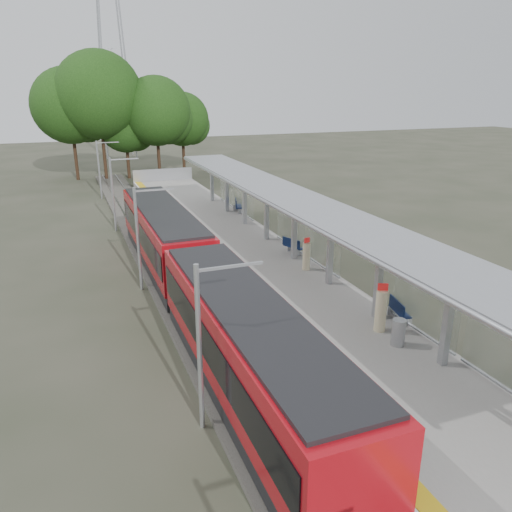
{
  "coord_description": "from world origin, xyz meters",
  "views": [
    {
      "loc": [
        -9.45,
        -5.77,
        10.08
      ],
      "look_at": [
        -1.19,
        15.57,
        2.3
      ],
      "focal_mm": 35.0,
      "sensor_mm": 36.0,
      "label": 1
    }
  ],
  "objects_px": {
    "info_pillar_far": "(306,256)",
    "train": "(195,276)",
    "bench_far": "(237,205)",
    "info_pillar_near": "(381,310)",
    "bench_mid": "(293,246)",
    "litter_bin": "(398,332)",
    "bench_near": "(398,310)"
  },
  "relations": [
    {
      "from": "info_pillar_near",
      "to": "litter_bin",
      "type": "bearing_deg",
      "value": -67.72
    },
    {
      "from": "bench_mid",
      "to": "info_pillar_near",
      "type": "bearing_deg",
      "value": -117.07
    },
    {
      "from": "bench_far",
      "to": "bench_mid",
      "type": "bearing_deg",
      "value": -74.57
    },
    {
      "from": "bench_near",
      "to": "litter_bin",
      "type": "height_order",
      "value": "litter_bin"
    },
    {
      "from": "bench_far",
      "to": "litter_bin",
      "type": "bearing_deg",
      "value": -76.14
    },
    {
      "from": "train",
      "to": "info_pillar_near",
      "type": "distance_m",
      "value": 8.25
    },
    {
      "from": "bench_mid",
      "to": "litter_bin",
      "type": "xyz_separation_m",
      "value": [
        -0.92,
        -11.11,
        0.04
      ]
    },
    {
      "from": "bench_far",
      "to": "litter_bin",
      "type": "xyz_separation_m",
      "value": [
        -1.23,
        -21.65,
        -0.03
      ]
    },
    {
      "from": "bench_mid",
      "to": "info_pillar_far",
      "type": "distance_m",
      "value": 2.69
    },
    {
      "from": "bench_near",
      "to": "info_pillar_near",
      "type": "relative_size",
      "value": 0.71
    },
    {
      "from": "bench_near",
      "to": "info_pillar_far",
      "type": "height_order",
      "value": "info_pillar_far"
    },
    {
      "from": "info_pillar_near",
      "to": "info_pillar_far",
      "type": "relative_size",
      "value": 1.15
    },
    {
      "from": "train",
      "to": "info_pillar_near",
      "type": "xyz_separation_m",
      "value": [
        5.92,
        -5.74,
        -0.19
      ]
    },
    {
      "from": "train",
      "to": "litter_bin",
      "type": "bearing_deg",
      "value": -49.84
    },
    {
      "from": "info_pillar_near",
      "to": "bench_mid",
      "type": "bearing_deg",
      "value": 109.27
    },
    {
      "from": "bench_far",
      "to": "info_pillar_far",
      "type": "relative_size",
      "value": 0.92
    },
    {
      "from": "bench_far",
      "to": "info_pillar_near",
      "type": "bearing_deg",
      "value": -76.22
    },
    {
      "from": "info_pillar_far",
      "to": "litter_bin",
      "type": "xyz_separation_m",
      "value": [
        -0.47,
        -8.48,
        -0.24
      ]
    },
    {
      "from": "info_pillar_near",
      "to": "bench_near",
      "type": "bearing_deg",
      "value": 45.38
    },
    {
      "from": "info_pillar_far",
      "to": "litter_bin",
      "type": "bearing_deg",
      "value": -106.69
    },
    {
      "from": "bench_near",
      "to": "bench_far",
      "type": "bearing_deg",
      "value": 101.86
    },
    {
      "from": "train",
      "to": "bench_near",
      "type": "distance_m",
      "value": 8.88
    },
    {
      "from": "info_pillar_near",
      "to": "litter_bin",
      "type": "distance_m",
      "value": 1.27
    },
    {
      "from": "info_pillar_far",
      "to": "train",
      "type": "bearing_deg",
      "value": 179.88
    },
    {
      "from": "train",
      "to": "litter_bin",
      "type": "height_order",
      "value": "train"
    },
    {
      "from": "train",
      "to": "info_pillar_near",
      "type": "relative_size",
      "value": 13.9
    },
    {
      "from": "bench_mid",
      "to": "info_pillar_near",
      "type": "xyz_separation_m",
      "value": [
        -0.88,
        -9.89,
        0.39
      ]
    },
    {
      "from": "bench_mid",
      "to": "info_pillar_near",
      "type": "distance_m",
      "value": 9.93
    },
    {
      "from": "info_pillar_near",
      "to": "litter_bin",
      "type": "relative_size",
      "value": 1.93
    },
    {
      "from": "bench_near",
      "to": "info_pillar_near",
      "type": "distance_m",
      "value": 1.33
    },
    {
      "from": "info_pillar_far",
      "to": "litter_bin",
      "type": "height_order",
      "value": "info_pillar_far"
    },
    {
      "from": "bench_mid",
      "to": "info_pillar_far",
      "type": "xyz_separation_m",
      "value": [
        -0.45,
        -2.63,
        0.27
      ]
    }
  ]
}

